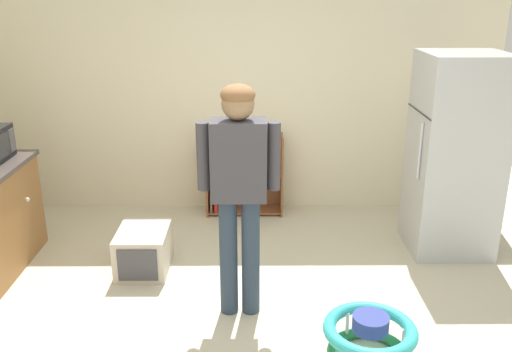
{
  "coord_description": "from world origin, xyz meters",
  "views": [
    {
      "loc": [
        0.06,
        -3.33,
        2.3
      ],
      "look_at": [
        0.08,
        0.55,
        0.96
      ],
      "focal_mm": 38.59,
      "sensor_mm": 36.0,
      "label": 1
    }
  ],
  "objects_px": {
    "refrigerator": "(455,155)",
    "bookshelf": "(239,179)",
    "standing_person": "(239,180)",
    "pet_carrier": "(144,250)",
    "baby_walker": "(369,338)"
  },
  "relations": [
    {
      "from": "standing_person",
      "to": "pet_carrier",
      "type": "bearing_deg",
      "value": 142.15
    },
    {
      "from": "pet_carrier",
      "to": "refrigerator",
      "type": "bearing_deg",
      "value": 8.66
    },
    {
      "from": "bookshelf",
      "to": "pet_carrier",
      "type": "relative_size",
      "value": 1.54
    },
    {
      "from": "baby_walker",
      "to": "pet_carrier",
      "type": "xyz_separation_m",
      "value": [
        -1.68,
        1.21,
        0.02
      ]
    },
    {
      "from": "baby_walker",
      "to": "bookshelf",
      "type": "bearing_deg",
      "value": 109.62
    },
    {
      "from": "refrigerator",
      "to": "bookshelf",
      "type": "relative_size",
      "value": 2.09
    },
    {
      "from": "pet_carrier",
      "to": "standing_person",
      "type": "bearing_deg",
      "value": -37.85
    },
    {
      "from": "refrigerator",
      "to": "pet_carrier",
      "type": "xyz_separation_m",
      "value": [
        -2.71,
        -0.41,
        -0.71
      ]
    },
    {
      "from": "baby_walker",
      "to": "pet_carrier",
      "type": "distance_m",
      "value": 2.07
    },
    {
      "from": "refrigerator",
      "to": "bookshelf",
      "type": "xyz_separation_m",
      "value": [
        -1.92,
        0.86,
        -0.52
      ]
    },
    {
      "from": "bookshelf",
      "to": "standing_person",
      "type": "xyz_separation_m",
      "value": [
        0.04,
        -1.92,
        0.67
      ]
    },
    {
      "from": "pet_carrier",
      "to": "bookshelf",
      "type": "bearing_deg",
      "value": 58.33
    },
    {
      "from": "refrigerator",
      "to": "bookshelf",
      "type": "height_order",
      "value": "refrigerator"
    },
    {
      "from": "refrigerator",
      "to": "standing_person",
      "type": "height_order",
      "value": "refrigerator"
    },
    {
      "from": "baby_walker",
      "to": "refrigerator",
      "type": "bearing_deg",
      "value": 57.6
    }
  ]
}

